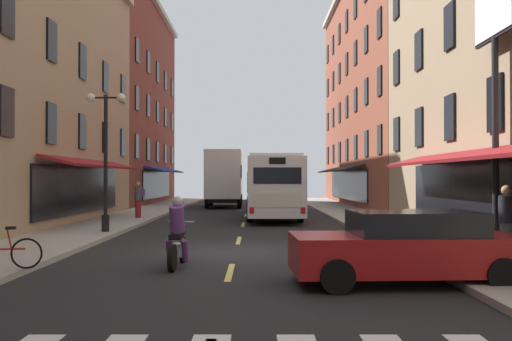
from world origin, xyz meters
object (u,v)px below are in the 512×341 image
Objects in this scene: transit_bus at (272,186)px; pedestrian_near at (139,199)px; pedestrian_mid at (506,221)px; billboard_sign at (495,46)px; bicycle_near at (1,252)px; box_truck at (224,179)px; street_lamp_twin at (106,155)px; sedan_near at (408,247)px; motorcycle_rider at (178,237)px; sedan_mid at (229,193)px.

transit_bus is 6.53× the size of pedestrian_near.
pedestrian_mid is (11.80, -14.33, -0.02)m from pedestrian_near.
billboard_sign is 13.39m from bicycle_near.
box_truck reaches higher than transit_bus.
pedestrian_near reaches higher than bicycle_near.
street_lamp_twin is (-0.05, 8.69, 2.44)m from bicycle_near.
pedestrian_near reaches higher than sedan_near.
pedestrian_near is at bearing 117.32° from sedan_near.
transit_bus is at bearing 55.96° from street_lamp_twin.
billboard_sign reaches higher than pedestrian_near.
sedan_near is 0.90× the size of street_lamp_twin.
sedan_near is 2.19× the size of motorcycle_rider.
box_truck reaches higher than sedan_near.
motorcycle_rider is at bearing -89.12° from sedan_mid.
transit_bus reaches higher than sedan_mid.
transit_bus is 19.14m from bicycle_near.
transit_bus is at bearing -73.85° from box_truck.
motorcycle_rider is at bearing -89.12° from box_truck.
box_truck is 4.00× the size of pedestrian_mid.
pedestrian_near is at bearing -97.68° from sedan_mid.
billboard_sign is 1.62× the size of sedan_near.
billboard_sign reaches higher than motorcycle_rider.
pedestrian_near is 1.00× the size of pedestrian_mid.
bicycle_near is (-3.60, -1.21, -0.21)m from motorcycle_rider.
billboard_sign is 0.64× the size of transit_bus.
box_truck is 4.17× the size of bicycle_near.
sedan_mid is at bearing -137.07° from pedestrian_mid.
sedan_near is at bearing -19.30° from pedestrian_mid.
sedan_mid is 32.05m from street_lamp_twin.
pedestrian_near reaches higher than motorcycle_rider.
pedestrian_mid is at bearing -148.51° from pedestrian_near.
motorcycle_rider is (0.61, -39.31, 0.01)m from sedan_mid.
pedestrian_mid reaches higher than sedan_near.
motorcycle_rider is 8.62m from street_lamp_twin.
transit_bus is at bearing 70.83° from bicycle_near.
box_truck is 4.01× the size of pedestrian_near.
billboard_sign is at bearing -144.06° from pedestrian_near.
bicycle_near is 0.96× the size of pedestrian_near.
street_lamp_twin is at bearing 90.30° from bicycle_near.
street_lamp_twin is at bearing 155.55° from billboard_sign.
bicycle_near is 9.03m from street_lamp_twin.
pedestrian_mid is (3.07, 2.58, 0.32)m from sedan_near.
transit_bus reaches higher than pedestrian_mid.
sedan_near reaches higher than bicycle_near.
bicycle_near is at bearing -109.17° from transit_bus.
box_truck is (-8.73, 25.49, -3.65)m from billboard_sign.
sedan_mid is 0.90× the size of street_lamp_twin.
billboard_sign is 1.46× the size of street_lamp_twin.
pedestrian_mid is at bearing -104.67° from billboard_sign.
pedestrian_near is at bearing -105.28° from box_truck.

